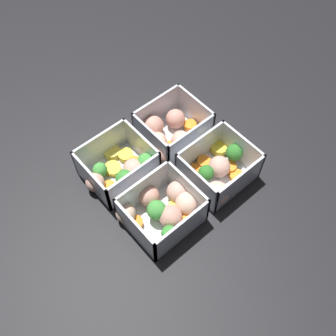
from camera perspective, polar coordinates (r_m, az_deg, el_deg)
ground_plane at (r=0.82m, az=0.00°, el=-1.03°), size 4.00×4.00×0.00m
container_near_left at (r=0.75m, az=-0.64°, el=-5.89°), size 0.16×0.13×0.08m
container_near_right at (r=0.80m, az=7.38°, el=-0.39°), size 0.15×0.14×0.08m
container_far_left at (r=0.80m, az=-6.86°, el=-0.08°), size 0.15×0.13×0.08m
container_far_right at (r=0.85m, az=0.25°, el=5.07°), size 0.15×0.13×0.08m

